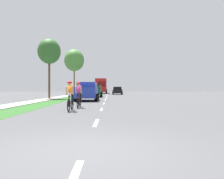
{
  "coord_description": "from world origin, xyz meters",
  "views": [
    {
      "loc": [
        0.48,
        -4.32,
        1.19
      ],
      "look_at": [
        0.72,
        22.35,
        1.07
      ],
      "focal_mm": 36.81,
      "sensor_mm": 36.0,
      "label": 1
    }
  ],
  "objects_px": {
    "cyclist_lead": "(70,96)",
    "street_tree_near": "(49,52)",
    "suv_blue": "(87,91)",
    "bus_red": "(101,85)",
    "sedan_black": "(117,91)",
    "street_tree_far": "(74,60)",
    "pickup_dark_green": "(94,91)",
    "cyclist_trailing": "(79,95)"
  },
  "relations": [
    {
      "from": "cyclist_lead",
      "to": "street_tree_near",
      "type": "xyz_separation_m",
      "value": [
        -5.0,
        14.72,
        4.67
      ]
    },
    {
      "from": "suv_blue",
      "to": "bus_red",
      "type": "bearing_deg",
      "value": 89.84
    },
    {
      "from": "sedan_black",
      "to": "street_tree_far",
      "type": "relative_size",
      "value": 0.47
    },
    {
      "from": "pickup_dark_green",
      "to": "bus_red",
      "type": "bearing_deg",
      "value": 89.81
    },
    {
      "from": "suv_blue",
      "to": "pickup_dark_green",
      "type": "distance_m",
      "value": 9.7
    },
    {
      "from": "cyclist_lead",
      "to": "street_tree_near",
      "type": "relative_size",
      "value": 0.25
    },
    {
      "from": "sedan_black",
      "to": "suv_blue",
      "type": "bearing_deg",
      "value": -99.13
    },
    {
      "from": "bus_red",
      "to": "suv_blue",
      "type": "bearing_deg",
      "value": -90.16
    },
    {
      "from": "sedan_black",
      "to": "cyclist_lead",
      "type": "bearing_deg",
      "value": -96.1
    },
    {
      "from": "bus_red",
      "to": "street_tree_far",
      "type": "bearing_deg",
      "value": -115.23
    },
    {
      "from": "pickup_dark_green",
      "to": "street_tree_near",
      "type": "relative_size",
      "value": 0.73
    },
    {
      "from": "cyclist_lead",
      "to": "suv_blue",
      "type": "distance_m",
      "value": 10.23
    },
    {
      "from": "suv_blue",
      "to": "street_tree_far",
      "type": "xyz_separation_m",
      "value": [
        -5.03,
        24.16,
        5.93
      ]
    },
    {
      "from": "cyclist_trailing",
      "to": "pickup_dark_green",
      "type": "bearing_deg",
      "value": 90.91
    },
    {
      "from": "pickup_dark_green",
      "to": "street_tree_near",
      "type": "distance_m",
      "value": 8.52
    },
    {
      "from": "bus_red",
      "to": "street_tree_near",
      "type": "bearing_deg",
      "value": -99.24
    },
    {
      "from": "cyclist_lead",
      "to": "street_tree_far",
      "type": "xyz_separation_m",
      "value": [
        -5.16,
        34.39,
        6.06
      ]
    },
    {
      "from": "pickup_dark_green",
      "to": "sedan_black",
      "type": "relative_size",
      "value": 1.19
    },
    {
      "from": "suv_blue",
      "to": "sedan_black",
      "type": "relative_size",
      "value": 1.09
    },
    {
      "from": "cyclist_trailing",
      "to": "sedan_black",
      "type": "distance_m",
      "value": 31.09
    },
    {
      "from": "suv_blue",
      "to": "street_tree_near",
      "type": "xyz_separation_m",
      "value": [
        -4.87,
        4.49,
        4.54
      ]
    },
    {
      "from": "street_tree_near",
      "to": "street_tree_far",
      "type": "xyz_separation_m",
      "value": [
        -0.16,
        19.68,
        1.39
      ]
    },
    {
      "from": "cyclist_lead",
      "to": "cyclist_trailing",
      "type": "relative_size",
      "value": 1.0
    },
    {
      "from": "suv_blue",
      "to": "bus_red",
      "type": "relative_size",
      "value": 0.41
    },
    {
      "from": "cyclist_lead",
      "to": "street_tree_far",
      "type": "bearing_deg",
      "value": 98.53
    },
    {
      "from": "suv_blue",
      "to": "sedan_black",
      "type": "height_order",
      "value": "suv_blue"
    },
    {
      "from": "bus_red",
      "to": "sedan_black",
      "type": "bearing_deg",
      "value": -73.74
    },
    {
      "from": "sedan_black",
      "to": "street_tree_far",
      "type": "distance_m",
      "value": 10.71
    },
    {
      "from": "cyclist_trailing",
      "to": "suv_blue",
      "type": "relative_size",
      "value": 0.37
    },
    {
      "from": "cyclist_lead",
      "to": "street_tree_near",
      "type": "distance_m",
      "value": 16.23
    },
    {
      "from": "bus_red",
      "to": "street_tree_near",
      "type": "height_order",
      "value": "street_tree_near"
    },
    {
      "from": "street_tree_near",
      "to": "pickup_dark_green",
      "type": "bearing_deg",
      "value": 46.88
    },
    {
      "from": "suv_blue",
      "to": "pickup_dark_green",
      "type": "relative_size",
      "value": 0.92
    },
    {
      "from": "pickup_dark_green",
      "to": "street_tree_far",
      "type": "relative_size",
      "value": 0.56
    },
    {
      "from": "suv_blue",
      "to": "bus_red",
      "type": "xyz_separation_m",
      "value": [
        0.1,
        35.03,
        1.03
      ]
    },
    {
      "from": "pickup_dark_green",
      "to": "suv_blue",
      "type": "bearing_deg",
      "value": -90.06
    },
    {
      "from": "street_tree_near",
      "to": "street_tree_far",
      "type": "relative_size",
      "value": 0.77
    },
    {
      "from": "cyclist_trailing",
      "to": "bus_red",
      "type": "xyz_separation_m",
      "value": [
        -0.2,
        43.13,
        1.17
      ]
    },
    {
      "from": "cyclist_trailing",
      "to": "sedan_black",
      "type": "xyz_separation_m",
      "value": [
        3.37,
        30.9,
        -0.04
      ]
    },
    {
      "from": "street_tree_near",
      "to": "street_tree_far",
      "type": "height_order",
      "value": "street_tree_far"
    },
    {
      "from": "cyclist_trailing",
      "to": "pickup_dark_green",
      "type": "distance_m",
      "value": 17.8
    },
    {
      "from": "cyclist_trailing",
      "to": "sedan_black",
      "type": "height_order",
      "value": "cyclist_trailing"
    }
  ]
}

